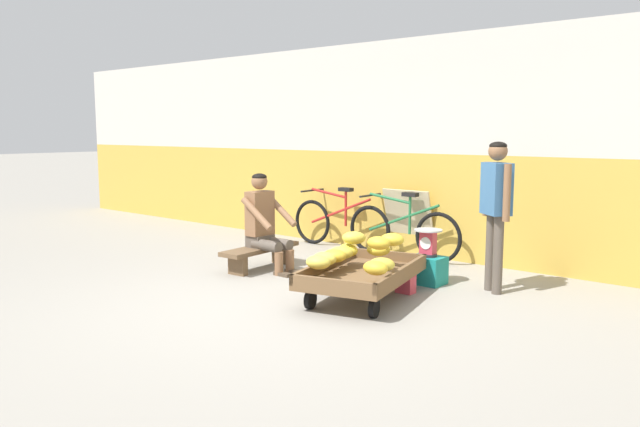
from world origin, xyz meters
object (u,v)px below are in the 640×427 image
(customer_adult, at_px, (496,199))
(plastic_crate, at_px, (427,270))
(bicycle_near_left, at_px, (340,223))
(banana_cart, at_px, (363,276))
(vendor_seated, at_px, (265,222))
(sign_board, at_px, (409,222))
(weighing_scale, at_px, (428,242))
(low_bench, at_px, (260,252))
(bicycle_far_left, at_px, (403,231))
(shopping_bag, at_px, (406,281))

(customer_adult, bearing_deg, plastic_crate, -168.96)
(bicycle_near_left, height_order, customer_adult, customer_adult)
(banana_cart, xyz_separation_m, vendor_seated, (-1.66, 0.32, 0.33))
(vendor_seated, height_order, plastic_crate, vendor_seated)
(customer_adult, bearing_deg, sign_board, 147.30)
(weighing_scale, distance_m, bicycle_near_left, 2.25)
(banana_cart, xyz_separation_m, bicycle_near_left, (-1.86, 1.98, 0.11))
(weighing_scale, bearing_deg, plastic_crate, 90.00)
(vendor_seated, bearing_deg, customer_adult, 17.48)
(low_bench, relative_size, vendor_seated, 0.98)
(weighing_scale, xyz_separation_m, bicycle_far_left, (-0.96, 1.00, -0.10))
(weighing_scale, relative_size, customer_adult, 0.20)
(vendor_seated, bearing_deg, low_bench, 179.11)
(low_bench, xyz_separation_m, customer_adult, (2.58, 0.78, 0.75))
(plastic_crate, relative_size, bicycle_near_left, 0.22)
(plastic_crate, height_order, shopping_bag, plastic_crate)
(bicycle_near_left, xyz_separation_m, shopping_bag, (2.04, -1.49, -0.23))
(low_bench, distance_m, sign_board, 2.09)
(vendor_seated, relative_size, customer_adult, 0.75)
(plastic_crate, distance_m, sign_board, 1.61)
(banana_cart, xyz_separation_m, plastic_crate, (0.15, 0.97, -0.09))
(vendor_seated, distance_m, bicycle_far_left, 1.87)
(customer_adult, height_order, shopping_bag, customer_adult)
(vendor_seated, relative_size, bicycle_far_left, 0.69)
(low_bench, relative_size, customer_adult, 0.73)
(shopping_bag, bearing_deg, plastic_crate, 93.64)
(bicycle_near_left, distance_m, bicycle_far_left, 1.04)
(bicycle_far_left, bearing_deg, sign_board, 100.15)
(sign_board, bearing_deg, banana_cart, -68.71)
(banana_cart, distance_m, bicycle_far_left, 2.13)
(shopping_bag, bearing_deg, bicycle_near_left, 143.85)
(low_bench, height_order, bicycle_far_left, bicycle_far_left)
(banana_cart, bearing_deg, vendor_seated, 169.13)
(bicycle_far_left, distance_m, shopping_bag, 1.79)
(vendor_seated, height_order, weighing_scale, vendor_seated)
(vendor_seated, bearing_deg, sign_board, 66.79)
(plastic_crate, relative_size, sign_board, 0.41)
(bicycle_near_left, distance_m, customer_adult, 2.90)
(weighing_scale, distance_m, bicycle_far_left, 1.39)
(low_bench, relative_size, weighing_scale, 3.73)
(vendor_seated, relative_size, plastic_crate, 3.17)
(customer_adult, bearing_deg, bicycle_far_left, 152.42)
(sign_board, height_order, shopping_bag, sign_board)
(low_bench, relative_size, plastic_crate, 3.10)
(low_bench, xyz_separation_m, bicycle_near_left, (-0.11, 1.66, 0.15))
(vendor_seated, height_order, shopping_bag, vendor_seated)
(banana_cart, height_order, shopping_bag, banana_cart)
(customer_adult, bearing_deg, shopping_bag, -137.14)
(banana_cart, relative_size, bicycle_far_left, 0.96)
(plastic_crate, xyz_separation_m, shopping_bag, (0.03, -0.48, -0.03))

